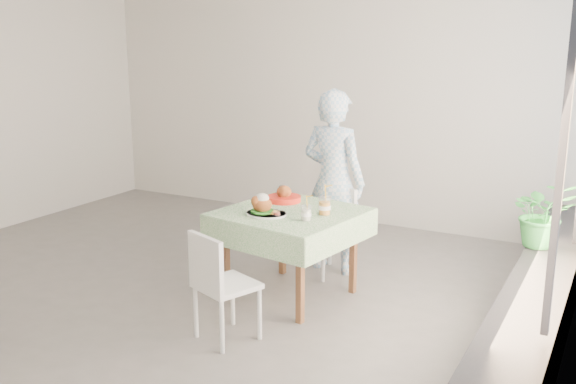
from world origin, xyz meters
The scene contains 12 objects.
floor centered at (0.00, 0.00, 0.00)m, with size 6.00×6.00×0.00m, color #595754.
wall_back centered at (0.00, 2.50, 1.40)m, with size 6.00×0.02×2.80m, color silver.
window_ledge centered at (2.80, 0.00, 0.25)m, with size 0.40×4.80×0.50m, color black.
cafe_table centered at (0.85, 0.09, 0.46)m, with size 1.19×1.19×0.74m.
chair_far centered at (0.90, 0.74, 0.25)m, with size 0.51×0.51×0.81m.
chair_near centered at (0.82, -0.84, 0.25)m, with size 0.49×0.49×0.81m.
diner centered at (0.89, 0.84, 0.85)m, with size 0.62×0.41×1.69m, color #83B1D2.
main_dish centered at (0.72, -0.11, 0.80)m, with size 0.34×0.34×0.18m.
juice_cup_orange centered at (1.14, 0.13, 0.81)m, with size 0.10×0.10×0.29m.
juice_cup_lemonade centered at (1.09, -0.09, 0.80)m, with size 0.08×0.08×0.24m.
second_dish centered at (0.65, 0.35, 0.78)m, with size 0.30×0.30×0.14m.
potted_plant centered at (2.70, 0.88, 0.77)m, with size 0.49×0.42×0.54m, color #256F2B.
Camera 1 is at (3.25, -4.39, 2.12)m, focal length 40.00 mm.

